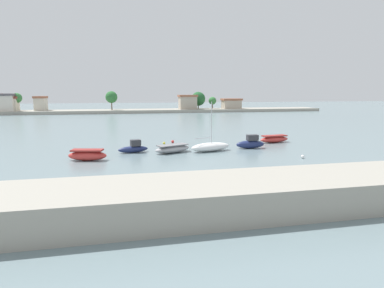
{
  "coord_description": "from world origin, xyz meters",
  "views": [
    {
      "loc": [
        -6.17,
        -26.51,
        7.25
      ],
      "look_at": [
        2.12,
        11.58,
        0.96
      ],
      "focal_mm": 30.15,
      "sensor_mm": 36.0,
      "label": 1
    }
  ],
  "objects_px": {
    "moored_boat_4": "(251,143)",
    "mooring_buoy_2": "(303,157)",
    "moored_boat_0": "(87,155)",
    "moored_boat_3": "(211,147)",
    "moored_boat_5": "(274,139)",
    "moored_boat_1": "(134,148)",
    "moored_boat_2": "(173,149)",
    "mooring_buoy_0": "(173,142)",
    "mooring_buoy_1": "(164,143)"
  },
  "relations": [
    {
      "from": "moored_boat_2",
      "to": "mooring_buoy_0",
      "type": "bearing_deg",
      "value": 57.6
    },
    {
      "from": "moored_boat_2",
      "to": "mooring_buoy_1",
      "type": "xyz_separation_m",
      "value": [
        -0.21,
        6.38,
        -0.3
      ]
    },
    {
      "from": "mooring_buoy_1",
      "to": "moored_boat_1",
      "type": "bearing_deg",
      "value": -129.38
    },
    {
      "from": "moored_boat_3",
      "to": "moored_boat_4",
      "type": "bearing_deg",
      "value": -4.9
    },
    {
      "from": "moored_boat_1",
      "to": "moored_boat_4",
      "type": "distance_m",
      "value": 15.03
    },
    {
      "from": "moored_boat_1",
      "to": "moored_boat_5",
      "type": "distance_m",
      "value": 20.66
    },
    {
      "from": "moored_boat_1",
      "to": "moored_boat_2",
      "type": "height_order",
      "value": "moored_boat_1"
    },
    {
      "from": "moored_boat_1",
      "to": "mooring_buoy_1",
      "type": "xyz_separation_m",
      "value": [
        4.4,
        5.36,
        -0.38
      ]
    },
    {
      "from": "moored_boat_0",
      "to": "moored_boat_3",
      "type": "xyz_separation_m",
      "value": [
        14.36,
        2.45,
        -0.02
      ]
    },
    {
      "from": "moored_boat_0",
      "to": "mooring_buoy_2",
      "type": "distance_m",
      "value": 23.5
    },
    {
      "from": "moored_boat_1",
      "to": "moored_boat_2",
      "type": "xyz_separation_m",
      "value": [
        4.61,
        -1.02,
        -0.08
      ]
    },
    {
      "from": "moored_boat_5",
      "to": "mooring_buoy_0",
      "type": "distance_m",
      "value": 14.79
    },
    {
      "from": "moored_boat_2",
      "to": "moored_boat_5",
      "type": "distance_m",
      "value": 16.42
    },
    {
      "from": "moored_boat_3",
      "to": "mooring_buoy_1",
      "type": "bearing_deg",
      "value": 112.96
    },
    {
      "from": "moored_boat_1",
      "to": "moored_boat_3",
      "type": "height_order",
      "value": "moored_boat_3"
    },
    {
      "from": "mooring_buoy_0",
      "to": "moored_boat_0",
      "type": "bearing_deg",
      "value": -137.67
    },
    {
      "from": "moored_boat_0",
      "to": "mooring_buoy_1",
      "type": "distance_m",
      "value": 12.99
    },
    {
      "from": "moored_boat_5",
      "to": "mooring_buoy_2",
      "type": "height_order",
      "value": "moored_boat_5"
    },
    {
      "from": "moored_boat_4",
      "to": "mooring_buoy_0",
      "type": "bearing_deg",
      "value": 146.2
    },
    {
      "from": "mooring_buoy_2",
      "to": "moored_boat_0",
      "type": "bearing_deg",
      "value": 170.39
    },
    {
      "from": "moored_boat_2",
      "to": "mooring_buoy_0",
      "type": "xyz_separation_m",
      "value": [
        1.14,
        7.23,
        -0.26
      ]
    },
    {
      "from": "moored_boat_0",
      "to": "moored_boat_5",
      "type": "xyz_separation_m",
      "value": [
        25.33,
        7.32,
        -0.07
      ]
    },
    {
      "from": "moored_boat_1",
      "to": "moored_boat_2",
      "type": "bearing_deg",
      "value": -24.31
    },
    {
      "from": "moored_boat_0",
      "to": "mooring_buoy_1",
      "type": "bearing_deg",
      "value": 56.41
    },
    {
      "from": "moored_boat_0",
      "to": "moored_boat_4",
      "type": "relative_size",
      "value": 1.14
    },
    {
      "from": "moored_boat_0",
      "to": "mooring_buoy_0",
      "type": "xyz_separation_m",
      "value": [
        10.76,
        9.8,
        -0.36
      ]
    },
    {
      "from": "mooring_buoy_0",
      "to": "mooring_buoy_2",
      "type": "xyz_separation_m",
      "value": [
        12.41,
        -13.72,
        -0.03
      ]
    },
    {
      "from": "moored_boat_1",
      "to": "moored_boat_2",
      "type": "relative_size",
      "value": 0.75
    },
    {
      "from": "moored_boat_0",
      "to": "moored_boat_4",
      "type": "height_order",
      "value": "moored_boat_4"
    },
    {
      "from": "moored_boat_2",
      "to": "moored_boat_3",
      "type": "xyz_separation_m",
      "value": [
        4.74,
        -0.12,
        0.08
      ]
    },
    {
      "from": "moored_boat_4",
      "to": "mooring_buoy_0",
      "type": "distance_m",
      "value": 11.29
    },
    {
      "from": "moored_boat_2",
      "to": "mooring_buoy_1",
      "type": "height_order",
      "value": "moored_boat_2"
    },
    {
      "from": "moored_boat_0",
      "to": "moored_boat_3",
      "type": "relative_size",
      "value": 0.71
    },
    {
      "from": "moored_boat_3",
      "to": "mooring_buoy_1",
      "type": "xyz_separation_m",
      "value": [
        -4.95,
        6.5,
        -0.38
      ]
    },
    {
      "from": "moored_boat_0",
      "to": "moored_boat_5",
      "type": "distance_m",
      "value": 26.37
    },
    {
      "from": "moored_boat_3",
      "to": "moored_boat_4",
      "type": "distance_m",
      "value": 5.76
    },
    {
      "from": "moored_boat_5",
      "to": "moored_boat_0",
      "type": "bearing_deg",
      "value": -172.11
    },
    {
      "from": "moored_boat_4",
      "to": "mooring_buoy_2",
      "type": "bearing_deg",
      "value": -66.0
    },
    {
      "from": "moored_boat_2",
      "to": "moored_boat_4",
      "type": "height_order",
      "value": "moored_boat_4"
    },
    {
      "from": "moored_boat_0",
      "to": "mooring_buoy_2",
      "type": "xyz_separation_m",
      "value": [
        23.17,
        -3.92,
        -0.38
      ]
    },
    {
      "from": "mooring_buoy_2",
      "to": "moored_boat_5",
      "type": "bearing_deg",
      "value": 79.1
    },
    {
      "from": "moored_boat_3",
      "to": "moored_boat_5",
      "type": "bearing_deg",
      "value": 9.58
    },
    {
      "from": "moored_boat_0",
      "to": "moored_boat_1",
      "type": "distance_m",
      "value": 6.16
    },
    {
      "from": "moored_boat_3",
      "to": "mooring_buoy_0",
      "type": "bearing_deg",
      "value": 101.73
    },
    {
      "from": "moored_boat_4",
      "to": "mooring_buoy_0",
      "type": "relative_size",
      "value": 8.71
    },
    {
      "from": "moored_boat_4",
      "to": "moored_boat_0",
      "type": "bearing_deg",
      "value": -169.55
    },
    {
      "from": "moored_boat_1",
      "to": "moored_boat_3",
      "type": "relative_size",
      "value": 0.62
    },
    {
      "from": "moored_boat_1",
      "to": "moored_boat_5",
      "type": "relative_size",
      "value": 0.79
    },
    {
      "from": "moored_boat_4",
      "to": "mooring_buoy_2",
      "type": "xyz_separation_m",
      "value": [
        3.13,
        -7.32,
        -0.47
      ]
    },
    {
      "from": "moored_boat_1",
      "to": "mooring_buoy_2",
      "type": "xyz_separation_m",
      "value": [
        18.16,
        -7.51,
        -0.36
      ]
    }
  ]
}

